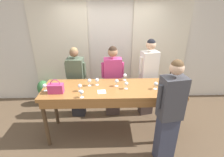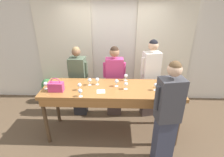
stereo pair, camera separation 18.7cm
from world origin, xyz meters
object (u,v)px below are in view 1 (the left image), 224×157
object	(u,v)px
wine_glass_front_mid	(45,86)
wine_glass_back_left	(97,80)
wine_bottle	(170,79)
wine_glass_back_mid	(125,76)
potted_plant	(44,92)
wine_glass_center_mid	(117,81)
host_pouring	(169,113)
wine_glass_back_right	(80,86)
guest_cream_sweater	(148,77)
guest_olive_jacket	(77,83)
wine_glass_front_right	(126,84)
handbag	(56,88)
guest_pink_top	(113,81)
wine_glass_center_left	(89,81)
wine_glass_front_left	(156,84)
wine_glass_center_right	(82,92)
tasting_bar	(112,93)

from	to	relation	value
wine_glass_front_mid	wine_glass_back_left	world-z (taller)	same
wine_bottle	wine_glass_back_mid	world-z (taller)	wine_bottle
potted_plant	wine_bottle	bearing A→B (deg)	-21.08
wine_glass_center_mid	wine_glass_back_left	bearing A→B (deg)	170.63
wine_glass_back_mid	host_pouring	bearing A→B (deg)	-58.97
wine_glass_back_left	wine_glass_back_mid	size ratio (longest dim) A/B	1.00
wine_glass_back_mid	wine_glass_back_right	bearing A→B (deg)	-152.47
guest_cream_sweater	host_pouring	world-z (taller)	host_pouring
host_pouring	wine_glass_back_mid	bearing A→B (deg)	121.03
guest_olive_jacket	host_pouring	world-z (taller)	host_pouring
wine_glass_back_left	wine_glass_front_right	bearing A→B (deg)	-17.55
handbag	guest_cream_sweater	bearing A→B (deg)	24.28
wine_glass_center_mid	guest_pink_top	distance (m)	0.66
wine_glass_back_left	guest_cream_sweater	world-z (taller)	guest_cream_sweater
wine_glass_back_left	guest_olive_jacket	distance (m)	0.79
wine_glass_back_left	wine_glass_center_left	bearing A→B (deg)	-169.52
wine_glass_front_mid	wine_glass_back_mid	distance (m)	1.53
wine_glass_front_left	wine_glass_center_right	xyz separation A→B (m)	(-1.31, -0.27, 0.00)
tasting_bar	wine_glass_back_right	size ratio (longest dim) A/B	18.27
guest_olive_jacket	wine_glass_center_right	bearing A→B (deg)	-75.56
wine_glass_back_left	guest_pink_top	xyz separation A→B (m)	(0.32, 0.54, -0.27)
wine_glass_center_left	wine_glass_back_left	distance (m)	0.14
wine_glass_back_right	guest_cream_sweater	world-z (taller)	guest_cream_sweater
wine_bottle	potted_plant	bearing A→B (deg)	158.92
wine_glass_front_mid	wine_glass_center_right	xyz separation A→B (m)	(0.68, -0.25, 0.00)
wine_glass_back_left	potted_plant	distance (m)	1.95
tasting_bar	guest_cream_sweater	xyz separation A→B (m)	(0.83, 0.68, -0.00)
wine_glass_back_mid	wine_glass_front_mid	bearing A→B (deg)	-164.36
wine_glass_center_left	wine_glass_back_right	size ratio (longest dim) A/B	1.00
guest_olive_jacket	wine_glass_front_right	bearing A→B (deg)	-34.55
wine_glass_front_right	wine_glass_center_left	xyz separation A→B (m)	(-0.68, 0.14, 0.00)
wine_glass_center_left	guest_pink_top	distance (m)	0.78
guest_pink_top	potted_plant	distance (m)	1.91
wine_glass_center_mid	wine_glass_back_left	world-z (taller)	same
handbag	wine_glass_back_right	bearing A→B (deg)	5.58
wine_glass_front_left	wine_glass_back_mid	world-z (taller)	same
guest_pink_top	guest_cream_sweater	size ratio (longest dim) A/B	0.92
wine_glass_back_left	wine_glass_back_mid	world-z (taller)	same
wine_glass_back_left	wine_glass_back_right	size ratio (longest dim) A/B	1.00
tasting_bar	wine_glass_front_right	world-z (taller)	wine_glass_front_right
potted_plant	tasting_bar	bearing A→B (deg)	-33.75
tasting_bar	wine_glass_center_right	world-z (taller)	wine_glass_center_right
wine_glass_front_left	wine_glass_back_mid	xyz separation A→B (m)	(-0.52, 0.39, 0.00)
tasting_bar	wine_glass_back_left	distance (m)	0.37
wine_glass_front_mid	wine_glass_back_left	bearing A→B (deg)	12.93
wine_glass_back_right	wine_glass_front_left	bearing A→B (deg)	1.89
tasting_bar	wine_glass_front_right	size ratio (longest dim) A/B	18.27
wine_glass_back_mid	tasting_bar	bearing A→B (deg)	-128.19
guest_olive_jacket	potted_plant	bearing A→B (deg)	153.42
tasting_bar	handbag	xyz separation A→B (m)	(-0.99, -0.14, 0.19)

